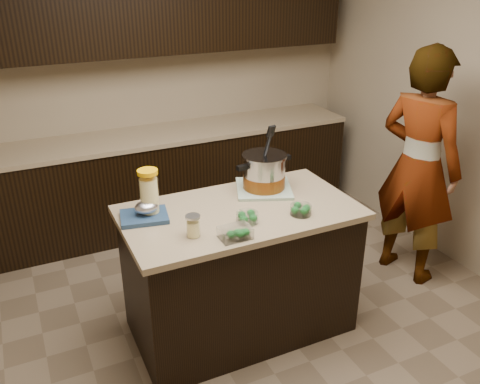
# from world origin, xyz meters

# --- Properties ---
(ground_plane) EXTENTS (4.00, 4.00, 0.00)m
(ground_plane) POSITION_xyz_m (0.00, 0.00, 0.00)
(ground_plane) COLOR brown
(ground_plane) RESTS_ON ground
(room_shell) EXTENTS (4.04, 4.04, 2.72)m
(room_shell) POSITION_xyz_m (0.00, 0.00, 1.71)
(room_shell) COLOR tan
(room_shell) RESTS_ON ground
(back_cabinets) EXTENTS (3.60, 0.63, 2.33)m
(back_cabinets) POSITION_xyz_m (0.00, 1.74, 0.94)
(back_cabinets) COLOR black
(back_cabinets) RESTS_ON ground
(island) EXTENTS (1.46, 0.81, 0.90)m
(island) POSITION_xyz_m (0.00, 0.00, 0.45)
(island) COLOR black
(island) RESTS_ON ground
(dish_towel) EXTENTS (0.47, 0.47, 0.02)m
(dish_towel) POSITION_xyz_m (0.27, 0.20, 0.91)
(dish_towel) COLOR #588362
(dish_towel) RESTS_ON island
(stock_pot) EXTENTS (0.42, 0.33, 0.42)m
(stock_pot) POSITION_xyz_m (0.27, 0.20, 1.02)
(stock_pot) COLOR #B7B7BC
(stock_pot) RESTS_ON dish_towel
(lemonade_pitcher) EXTENTS (0.14, 0.14, 0.29)m
(lemonade_pitcher) POSITION_xyz_m (-0.52, 0.15, 1.04)
(lemonade_pitcher) COLOR #FBEC99
(lemonade_pitcher) RESTS_ON island
(mason_jar) EXTENTS (0.10, 0.10, 0.14)m
(mason_jar) POSITION_xyz_m (-0.38, -0.19, 0.96)
(mason_jar) COLOR #FBEC99
(mason_jar) RESTS_ON island
(broccoli_tub_left) EXTENTS (0.16, 0.16, 0.06)m
(broccoli_tub_left) POSITION_xyz_m (-0.03, -0.17, 0.93)
(broccoli_tub_left) COLOR silver
(broccoli_tub_left) RESTS_ON island
(broccoli_tub_right) EXTENTS (0.17, 0.17, 0.06)m
(broccoli_tub_right) POSITION_xyz_m (0.31, -0.22, 0.93)
(broccoli_tub_right) COLOR silver
(broccoli_tub_right) RESTS_ON island
(broccoli_tub_rect) EXTENTS (0.18, 0.13, 0.06)m
(broccoli_tub_rect) POSITION_xyz_m (-0.17, -0.31, 0.93)
(broccoli_tub_rect) COLOR silver
(broccoli_tub_rect) RESTS_ON island
(blue_tray) EXTENTS (0.31, 0.27, 0.11)m
(blue_tray) POSITION_xyz_m (-0.56, 0.13, 0.94)
(blue_tray) COLOR navy
(blue_tray) RESTS_ON island
(person) EXTENTS (0.59, 0.75, 1.81)m
(person) POSITION_xyz_m (1.50, 0.07, 0.90)
(person) COLOR gray
(person) RESTS_ON ground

